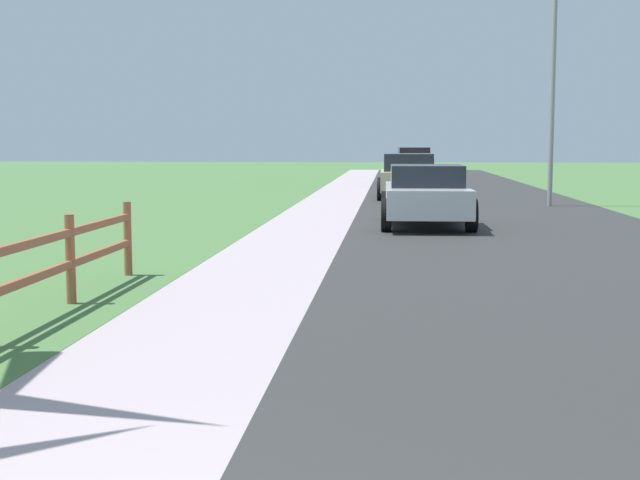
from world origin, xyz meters
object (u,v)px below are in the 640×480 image
at_px(parked_suv_silver, 426,195).
at_px(street_lamp, 557,67).
at_px(parked_car_red, 414,162).
at_px(parked_car_blue, 412,169).
at_px(parked_car_beige, 408,176).

height_order(parked_suv_silver, street_lamp, street_lamp).
relative_size(parked_suv_silver, parked_car_red, 1.06).
xyz_separation_m(parked_suv_silver, parked_car_blue, (0.10, 18.78, 0.05)).
relative_size(parked_car_blue, parked_car_red, 1.02).
distance_m(parked_car_blue, street_lamp, 13.16).
height_order(parked_suv_silver, parked_car_red, parked_car_red).
bearing_deg(parked_car_red, parked_car_blue, -91.72).
relative_size(parked_car_red, street_lamp, 0.62).
bearing_deg(parked_car_beige, parked_car_blue, 87.86).
bearing_deg(parked_car_blue, parked_car_red, 88.28).
xyz_separation_m(parked_car_beige, parked_car_red, (0.63, 18.88, 0.06)).
bearing_deg(parked_car_blue, parked_suv_silver, -90.29).
distance_m(parked_suv_silver, street_lamp, 8.47).
distance_m(parked_suv_silver, parked_car_red, 28.92).
bearing_deg(parked_suv_silver, parked_car_red, 89.21).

